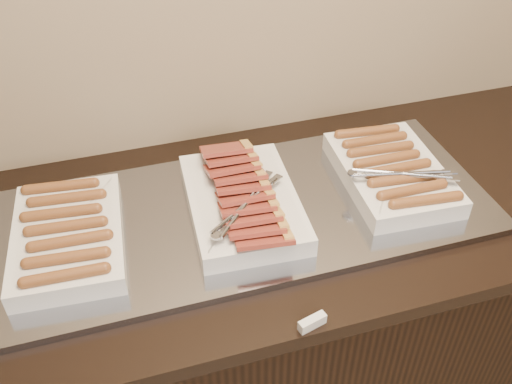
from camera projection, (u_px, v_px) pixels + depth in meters
counter at (251, 327)px, 1.70m from camera, size 2.06×0.76×0.90m
warming_tray at (248, 212)px, 1.40m from camera, size 1.20×0.50×0.02m
dish_left at (68, 235)px, 1.28m from camera, size 0.26×0.38×0.07m
dish_center at (243, 200)px, 1.37m from camera, size 0.28×0.41×0.10m
dish_right at (392, 172)px, 1.46m from camera, size 0.28×0.38×0.08m
label_holder at (312, 322)px, 1.14m from camera, size 0.06×0.03×0.02m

